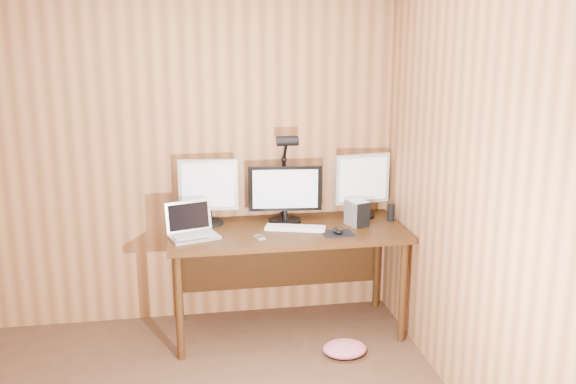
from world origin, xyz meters
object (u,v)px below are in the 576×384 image
object	(u,v)px
keyboard	(295,228)
desk_lamp	(286,164)
desk	(285,242)
monitor_left	(208,190)
monitor_right	(362,183)
speaker	(391,213)
hard_drive	(357,213)
phone	(259,237)
laptop	(192,228)
mouse	(338,230)
monitor_center	(285,193)

from	to	relation	value
keyboard	desk_lamp	size ratio (longest dim) A/B	0.65
desk	monitor_left	distance (m)	0.64
monitor_right	speaker	distance (m)	0.29
desk	hard_drive	size ratio (longest dim) A/B	8.64
desk	desk_lamp	size ratio (longest dim) A/B	2.46
keyboard	phone	xyz separation A→B (m)	(-0.26, -0.15, -0.00)
laptop	speaker	bearing A→B (deg)	-12.10
monitor_right	keyboard	distance (m)	0.61
mouse	phone	xyz separation A→B (m)	(-0.53, -0.01, -0.02)
laptop	mouse	xyz separation A→B (m)	(0.96, -0.12, -0.03)
speaker	monitor_left	bearing A→B (deg)	173.86
monitor_center	monitor_left	bearing A→B (deg)	-178.22
desk_lamp	laptop	bearing A→B (deg)	-170.25
laptop	keyboard	xyz separation A→B (m)	(0.69, 0.03, -0.04)
monitor_center	speaker	size ratio (longest dim) A/B	4.21
keyboard	speaker	bearing A→B (deg)	23.14
monitor_left	monitor_right	bearing A→B (deg)	7.07
mouse	laptop	bearing A→B (deg)	173.97
laptop	keyboard	world-z (taller)	laptop
mouse	hard_drive	xyz separation A→B (m)	(0.17, 0.16, 0.06)
speaker	monitor_right	bearing A→B (deg)	142.65
phone	laptop	bearing A→B (deg)	146.01
monitor_center	keyboard	world-z (taller)	monitor_center
monitor_center	monitor_right	bearing A→B (deg)	9.51
desk	laptop	size ratio (longest dim) A/B	4.44
laptop	keyboard	size ratio (longest dim) A/B	0.85
hard_drive	monitor_center	bearing A→B (deg)	142.99
monitor_left	desk	bearing A→B (deg)	-6.15
monitor_left	mouse	size ratio (longest dim) A/B	4.17
monitor_left	mouse	bearing A→B (deg)	-16.23
monitor_left	monitor_right	distance (m)	1.09
monitor_center	keyboard	bearing A→B (deg)	-71.51
monitor_right	desk_lamp	size ratio (longest dim) A/B	0.71
desk	phone	bearing A→B (deg)	-130.59
monitor_right	phone	size ratio (longest dim) A/B	4.51
desk	mouse	distance (m)	0.42
keyboard	hard_drive	distance (m)	0.44
desk	keyboard	world-z (taller)	keyboard
monitor_left	speaker	world-z (taller)	monitor_left
monitor_left	monitor_right	size ratio (longest dim) A/B	1.00
monitor_right	hard_drive	size ratio (longest dim) A/B	2.48
desk	monitor_center	xyz separation A→B (m)	(0.01, 0.08, 0.33)
speaker	hard_drive	bearing A→B (deg)	-167.78
monitor_left	phone	bearing A→B (deg)	-43.22
monitor_right	laptop	distance (m)	1.26
hard_drive	phone	bearing A→B (deg)	174.96
speaker	keyboard	bearing A→B (deg)	-173.64
monitor_right	monitor_left	bearing A→B (deg)	171.56
monitor_center	speaker	distance (m)	0.76
keyboard	hard_drive	xyz separation A→B (m)	(0.44, 0.02, 0.08)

